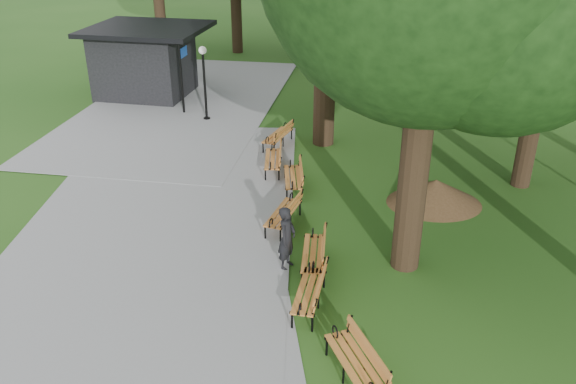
{
  "coord_description": "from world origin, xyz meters",
  "views": [
    {
      "loc": [
        -0.25,
        -11.56,
        8.3
      ],
      "look_at": [
        -0.13,
        2.92,
        1.1
      ],
      "focal_mm": 36.78,
      "sensor_mm": 36.0,
      "label": 1
    }
  ],
  "objects_px": {
    "bench_5": "(293,177)",
    "bench_1": "(355,363)",
    "dirt_mound": "(435,192)",
    "bench_4": "(283,213)",
    "person": "(287,238)",
    "kiosk": "(144,61)",
    "bench_2": "(309,291)",
    "lamp_post": "(204,68)",
    "bench_3": "(313,253)",
    "bench_7": "(278,136)",
    "bench_6": "(273,159)"
  },
  "relations": [
    {
      "from": "person",
      "to": "bench_4",
      "type": "xyz_separation_m",
      "value": [
        -0.09,
        2.03,
        -0.4
      ]
    },
    {
      "from": "bench_4",
      "to": "bench_7",
      "type": "xyz_separation_m",
      "value": [
        -0.2,
        6.03,
        0.0
      ]
    },
    {
      "from": "kiosk",
      "to": "bench_6",
      "type": "bearing_deg",
      "value": -43.26
    },
    {
      "from": "dirt_mound",
      "to": "bench_2",
      "type": "xyz_separation_m",
      "value": [
        -4.01,
        -5.07,
        0.04
      ]
    },
    {
      "from": "bench_7",
      "to": "bench_1",
      "type": "bearing_deg",
      "value": 30.66
    },
    {
      "from": "lamp_post",
      "to": "bench_1",
      "type": "distance_m",
      "value": 15.78
    },
    {
      "from": "bench_6",
      "to": "bench_7",
      "type": "relative_size",
      "value": 1.0
    },
    {
      "from": "person",
      "to": "bench_3",
      "type": "height_order",
      "value": "person"
    },
    {
      "from": "kiosk",
      "to": "bench_1",
      "type": "bearing_deg",
      "value": -55.16
    },
    {
      "from": "bench_3",
      "to": "dirt_mound",
      "type": "bearing_deg",
      "value": 137.89
    },
    {
      "from": "bench_6",
      "to": "bench_7",
      "type": "xyz_separation_m",
      "value": [
        0.15,
        2.2,
        0.0
      ]
    },
    {
      "from": "dirt_mound",
      "to": "bench_6",
      "type": "height_order",
      "value": "bench_6"
    },
    {
      "from": "kiosk",
      "to": "lamp_post",
      "type": "distance_m",
      "value": 4.86
    },
    {
      "from": "bench_1",
      "to": "bench_6",
      "type": "bearing_deg",
      "value": 171.0
    },
    {
      "from": "bench_1",
      "to": "bench_3",
      "type": "height_order",
      "value": "same"
    },
    {
      "from": "person",
      "to": "kiosk",
      "type": "relative_size",
      "value": 0.33
    },
    {
      "from": "person",
      "to": "bench_7",
      "type": "distance_m",
      "value": 8.08
    },
    {
      "from": "lamp_post",
      "to": "bench_5",
      "type": "xyz_separation_m",
      "value": [
        3.51,
        -6.69,
        -1.78
      ]
    },
    {
      "from": "bench_7",
      "to": "bench_5",
      "type": "bearing_deg",
      "value": 31.25
    },
    {
      "from": "bench_6",
      "to": "bench_5",
      "type": "bearing_deg",
      "value": 25.07
    },
    {
      "from": "bench_2",
      "to": "bench_4",
      "type": "distance_m",
      "value": 3.71
    },
    {
      "from": "lamp_post",
      "to": "bench_6",
      "type": "xyz_separation_m",
      "value": [
        2.85,
        -5.23,
        -1.78
      ]
    },
    {
      "from": "person",
      "to": "bench_7",
      "type": "relative_size",
      "value": 0.89
    },
    {
      "from": "lamp_post",
      "to": "bench_2",
      "type": "xyz_separation_m",
      "value": [
        3.78,
        -12.72,
        -1.78
      ]
    },
    {
      "from": "bench_5",
      "to": "bench_7",
      "type": "xyz_separation_m",
      "value": [
        -0.51,
        3.66,
        0.0
      ]
    },
    {
      "from": "bench_2",
      "to": "bench_5",
      "type": "xyz_separation_m",
      "value": [
        -0.27,
        6.04,
        0.0
      ]
    },
    {
      "from": "kiosk",
      "to": "bench_4",
      "type": "height_order",
      "value": "kiosk"
    },
    {
      "from": "bench_6",
      "to": "bench_1",
      "type": "bearing_deg",
      "value": 10.56
    },
    {
      "from": "bench_5",
      "to": "bench_1",
      "type": "bearing_deg",
      "value": 5.6
    },
    {
      "from": "lamp_post",
      "to": "bench_6",
      "type": "distance_m",
      "value": 6.21
    },
    {
      "from": "lamp_post",
      "to": "dirt_mound",
      "type": "bearing_deg",
      "value": -44.52
    },
    {
      "from": "kiosk",
      "to": "bench_7",
      "type": "distance_m",
      "value": 9.15
    },
    {
      "from": "lamp_post",
      "to": "bench_2",
      "type": "distance_m",
      "value": 13.39
    },
    {
      "from": "kiosk",
      "to": "bench_2",
      "type": "xyz_separation_m",
      "value": [
        7.0,
        -16.3,
        -1.17
      ]
    },
    {
      "from": "bench_3",
      "to": "bench_6",
      "type": "distance_m",
      "value": 6.03
    },
    {
      "from": "person",
      "to": "bench_5",
      "type": "xyz_separation_m",
      "value": [
        0.22,
        4.41,
        -0.4
      ]
    },
    {
      "from": "dirt_mound",
      "to": "bench_7",
      "type": "bearing_deg",
      "value": 135.97
    },
    {
      "from": "bench_4",
      "to": "bench_5",
      "type": "height_order",
      "value": "same"
    },
    {
      "from": "lamp_post",
      "to": "bench_4",
      "type": "height_order",
      "value": "lamp_post"
    },
    {
      "from": "lamp_post",
      "to": "bench_3",
      "type": "height_order",
      "value": "lamp_post"
    },
    {
      "from": "person",
      "to": "lamp_post",
      "type": "relative_size",
      "value": 0.55
    },
    {
      "from": "bench_4",
      "to": "bench_7",
      "type": "relative_size",
      "value": 1.0
    },
    {
      "from": "dirt_mound",
      "to": "bench_4",
      "type": "bearing_deg",
      "value": -162.97
    },
    {
      "from": "bench_2",
      "to": "bench_3",
      "type": "relative_size",
      "value": 1.0
    },
    {
      "from": "bench_4",
      "to": "bench_6",
      "type": "distance_m",
      "value": 3.85
    },
    {
      "from": "bench_6",
      "to": "bench_7",
      "type": "distance_m",
      "value": 2.2
    },
    {
      "from": "lamp_post",
      "to": "bench_3",
      "type": "distance_m",
      "value": 11.97
    },
    {
      "from": "bench_3",
      "to": "bench_5",
      "type": "relative_size",
      "value": 1.0
    },
    {
      "from": "bench_6",
      "to": "lamp_post",
      "type": "bearing_deg",
      "value": -150.71
    },
    {
      "from": "lamp_post",
      "to": "bench_3",
      "type": "relative_size",
      "value": 1.62
    }
  ]
}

